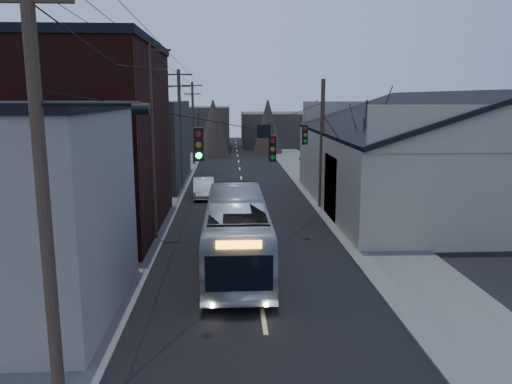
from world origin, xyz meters
TOP-DOWN VIEW (x-y plane):
  - road_surface at (0.00, 30.00)m, footprint 9.00×110.00m
  - sidewalk_left at (-6.50, 30.00)m, footprint 4.00×110.00m
  - sidewalk_right at (6.50, 30.00)m, footprint 4.00×110.00m
  - building_brick at (-10.00, 20.00)m, footprint 10.00×12.00m
  - building_left_far at (-9.50, 36.00)m, footprint 9.00×14.00m
  - warehouse at (13.00, 25.00)m, footprint 16.16×20.60m
  - building_far_left at (-6.00, 65.00)m, footprint 10.00×12.00m
  - building_far_right at (7.00, 70.00)m, footprint 12.00×14.00m
  - bare_tree at (6.50, 20.00)m, footprint 0.40×0.40m
  - utility_lines at (-3.11, 24.14)m, footprint 11.24×45.28m
  - bus at (-0.80, 13.75)m, footprint 2.64×11.18m
  - parked_car at (-3.00, 29.14)m, footprint 1.77×4.42m

SIDE VIEW (x-z plane):
  - road_surface at x=0.00m, z-range 0.00..0.02m
  - sidewalk_left at x=-6.50m, z-range 0.00..0.12m
  - sidewalk_right at x=6.50m, z-range 0.00..0.12m
  - parked_car at x=-3.00m, z-range 0.00..1.43m
  - bus at x=-0.80m, z-range 0.00..3.11m
  - building_far_right at x=7.00m, z-range 0.00..5.00m
  - warehouse at x=13.00m, z-range -1.17..6.56m
  - building_far_left at x=-6.00m, z-range 0.00..6.00m
  - building_left_far at x=-9.50m, z-range 0.00..7.00m
  - bare_tree at x=6.50m, z-range 0.00..7.20m
  - utility_lines at x=-3.11m, z-range -0.30..10.20m
  - building_brick at x=-10.00m, z-range 0.00..10.00m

